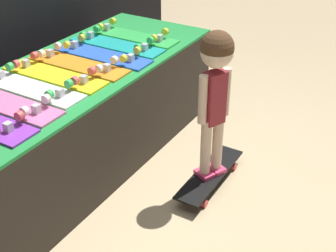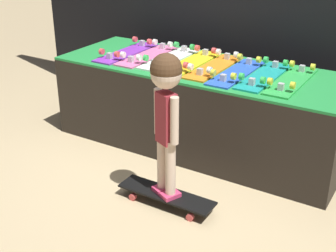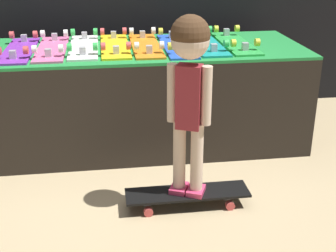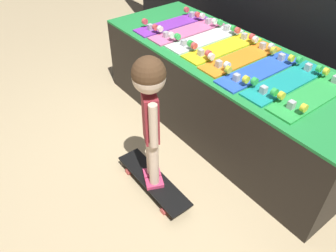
{
  "view_description": "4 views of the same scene",
  "coord_description": "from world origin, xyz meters",
  "px_view_note": "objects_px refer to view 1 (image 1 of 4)",
  "views": [
    {
      "loc": [
        -2.12,
        -1.41,
        2.0
      ],
      "look_at": [
        0.15,
        -0.06,
        0.43
      ],
      "focal_mm": 50.0,
      "sensor_mm": 36.0,
      "label": 1
    },
    {
      "loc": [
        1.71,
        -2.71,
        1.89
      ],
      "look_at": [
        0.08,
        -0.04,
        0.46
      ],
      "focal_mm": 50.0,
      "sensor_mm": 36.0,
      "label": 2
    },
    {
      "loc": [
        -0.19,
        -2.65,
        1.48
      ],
      "look_at": [
        0.16,
        -0.13,
        0.42
      ],
      "focal_mm": 50.0,
      "sensor_mm": 36.0,
      "label": 3
    },
    {
      "loc": [
        1.61,
        -1.24,
        1.96
      ],
      "look_at": [
        0.09,
        -0.08,
        0.38
      ],
      "focal_mm": 35.0,
      "sensor_mm": 36.0,
      "label": 4
    }
  ],
  "objects_px": {
    "skateboard_green_on_rack": "(133,35)",
    "child": "(215,79)",
    "skateboard_pink_on_rack": "(5,102)",
    "skateboard_white_on_rack": "(30,87)",
    "skateboard_on_floor": "(210,175)",
    "skateboard_orange_on_rack": "(78,63)",
    "skateboard_blue_on_rack": "(102,54)",
    "skateboard_yellow_on_rack": "(54,74)",
    "skateboard_teal_on_rack": "(117,44)"
  },
  "relations": [
    {
      "from": "skateboard_green_on_rack",
      "to": "child",
      "type": "xyz_separation_m",
      "value": [
        -0.52,
        -0.96,
        0.06
      ]
    },
    {
      "from": "skateboard_pink_on_rack",
      "to": "skateboard_white_on_rack",
      "type": "height_order",
      "value": "same"
    },
    {
      "from": "skateboard_on_floor",
      "to": "skateboard_green_on_rack",
      "type": "bearing_deg",
      "value": 61.86
    },
    {
      "from": "skateboard_orange_on_rack",
      "to": "skateboard_blue_on_rack",
      "type": "height_order",
      "value": "same"
    },
    {
      "from": "child",
      "to": "skateboard_on_floor",
      "type": "bearing_deg",
      "value": 69.1
    },
    {
      "from": "skateboard_pink_on_rack",
      "to": "skateboard_on_floor",
      "type": "xyz_separation_m",
      "value": [
        0.79,
        -0.96,
        -0.67
      ]
    },
    {
      "from": "skateboard_blue_on_rack",
      "to": "skateboard_on_floor",
      "type": "distance_m",
      "value": 1.15
    },
    {
      "from": "skateboard_white_on_rack",
      "to": "skateboard_yellow_on_rack",
      "type": "height_order",
      "value": "same"
    },
    {
      "from": "skateboard_blue_on_rack",
      "to": "skateboard_green_on_rack",
      "type": "xyz_separation_m",
      "value": [
        0.43,
        0.03,
        0.0
      ]
    },
    {
      "from": "skateboard_blue_on_rack",
      "to": "skateboard_green_on_rack",
      "type": "height_order",
      "value": "same"
    },
    {
      "from": "skateboard_blue_on_rack",
      "to": "child",
      "type": "distance_m",
      "value": 0.94
    },
    {
      "from": "skateboard_white_on_rack",
      "to": "skateboard_green_on_rack",
      "type": "bearing_deg",
      "value": -1.28
    },
    {
      "from": "skateboard_white_on_rack",
      "to": "skateboard_on_floor",
      "type": "distance_m",
      "value": 1.32
    },
    {
      "from": "skateboard_blue_on_rack",
      "to": "skateboard_teal_on_rack",
      "type": "distance_m",
      "value": 0.22
    },
    {
      "from": "skateboard_green_on_rack",
      "to": "skateboard_on_floor",
      "type": "bearing_deg",
      "value": -118.14
    },
    {
      "from": "skateboard_on_floor",
      "to": "skateboard_blue_on_rack",
      "type": "bearing_deg",
      "value": 85.06
    },
    {
      "from": "skateboard_teal_on_rack",
      "to": "skateboard_on_floor",
      "type": "distance_m",
      "value": 1.2
    },
    {
      "from": "skateboard_white_on_rack",
      "to": "skateboard_yellow_on_rack",
      "type": "xyz_separation_m",
      "value": [
        0.22,
        -0.0,
        0.0
      ]
    },
    {
      "from": "skateboard_yellow_on_rack",
      "to": "skateboard_on_floor",
      "type": "distance_m",
      "value": 1.24
    },
    {
      "from": "skateboard_orange_on_rack",
      "to": "skateboard_yellow_on_rack",
      "type": "bearing_deg",
      "value": 175.79
    },
    {
      "from": "skateboard_orange_on_rack",
      "to": "skateboard_on_floor",
      "type": "distance_m",
      "value": 1.18
    },
    {
      "from": "skateboard_yellow_on_rack",
      "to": "skateboard_blue_on_rack",
      "type": "relative_size",
      "value": 1.0
    },
    {
      "from": "skateboard_pink_on_rack",
      "to": "skateboard_green_on_rack",
      "type": "distance_m",
      "value": 1.3
    },
    {
      "from": "skateboard_yellow_on_rack",
      "to": "skateboard_orange_on_rack",
      "type": "xyz_separation_m",
      "value": [
        0.22,
        -0.02,
        0.0
      ]
    },
    {
      "from": "skateboard_pink_on_rack",
      "to": "skateboard_white_on_rack",
      "type": "relative_size",
      "value": 1.0
    },
    {
      "from": "skateboard_orange_on_rack",
      "to": "skateboard_on_floor",
      "type": "xyz_separation_m",
      "value": [
        0.14,
        -0.97,
        -0.67
      ]
    },
    {
      "from": "skateboard_yellow_on_rack",
      "to": "skateboard_on_floor",
      "type": "relative_size",
      "value": 1.06
    },
    {
      "from": "child",
      "to": "skateboard_orange_on_rack",
      "type": "bearing_deg",
      "value": 122.16
    },
    {
      "from": "skateboard_on_floor",
      "to": "skateboard_orange_on_rack",
      "type": "bearing_deg",
      "value": 98.05
    },
    {
      "from": "skateboard_pink_on_rack",
      "to": "skateboard_blue_on_rack",
      "type": "bearing_deg",
      "value": -2.24
    },
    {
      "from": "skateboard_teal_on_rack",
      "to": "skateboard_blue_on_rack",
      "type": "bearing_deg",
      "value": -172.58
    },
    {
      "from": "skateboard_orange_on_rack",
      "to": "skateboard_blue_on_rack",
      "type": "relative_size",
      "value": 1.0
    },
    {
      "from": "skateboard_yellow_on_rack",
      "to": "skateboard_teal_on_rack",
      "type": "xyz_separation_m",
      "value": [
        0.65,
        -0.03,
        0.0
      ]
    },
    {
      "from": "skateboard_white_on_rack",
      "to": "skateboard_blue_on_rack",
      "type": "xyz_separation_m",
      "value": [
        0.65,
        -0.06,
        0.0
      ]
    },
    {
      "from": "skateboard_blue_on_rack",
      "to": "child",
      "type": "bearing_deg",
      "value": -94.94
    },
    {
      "from": "skateboard_white_on_rack",
      "to": "skateboard_pink_on_rack",
      "type": "bearing_deg",
      "value": -173.85
    },
    {
      "from": "skateboard_white_on_rack",
      "to": "skateboard_yellow_on_rack",
      "type": "distance_m",
      "value": 0.22
    },
    {
      "from": "skateboard_on_floor",
      "to": "child",
      "type": "height_order",
      "value": "child"
    },
    {
      "from": "skateboard_on_floor",
      "to": "skateboard_white_on_rack",
      "type": "bearing_deg",
      "value": 120.07
    },
    {
      "from": "skateboard_white_on_rack",
      "to": "skateboard_yellow_on_rack",
      "type": "relative_size",
      "value": 1.0
    },
    {
      "from": "child",
      "to": "skateboard_teal_on_rack",
      "type": "bearing_deg",
      "value": 96.84
    },
    {
      "from": "skateboard_teal_on_rack",
      "to": "child",
      "type": "xyz_separation_m",
      "value": [
        -0.3,
        -0.96,
        0.06
      ]
    },
    {
      "from": "skateboard_yellow_on_rack",
      "to": "skateboard_orange_on_rack",
      "type": "height_order",
      "value": "same"
    },
    {
      "from": "skateboard_pink_on_rack",
      "to": "skateboard_teal_on_rack",
      "type": "height_order",
      "value": "same"
    },
    {
      "from": "skateboard_pink_on_rack",
      "to": "skateboard_blue_on_rack",
      "type": "xyz_separation_m",
      "value": [
        0.87,
        -0.03,
        0.0
      ]
    },
    {
      "from": "skateboard_white_on_rack",
      "to": "skateboard_blue_on_rack",
      "type": "distance_m",
      "value": 0.65
    },
    {
      "from": "skateboard_green_on_rack",
      "to": "skateboard_blue_on_rack",
      "type": "bearing_deg",
      "value": -175.63
    },
    {
      "from": "skateboard_orange_on_rack",
      "to": "skateboard_white_on_rack",
      "type": "bearing_deg",
      "value": 177.46
    },
    {
      "from": "skateboard_blue_on_rack",
      "to": "skateboard_on_floor",
      "type": "bearing_deg",
      "value": -94.94
    },
    {
      "from": "skateboard_blue_on_rack",
      "to": "skateboard_teal_on_rack",
      "type": "bearing_deg",
      "value": 7.42
    }
  ]
}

